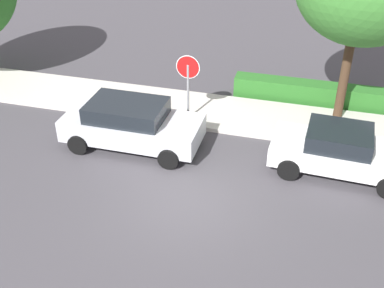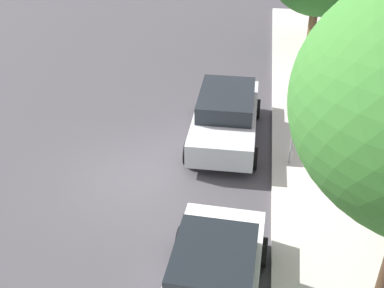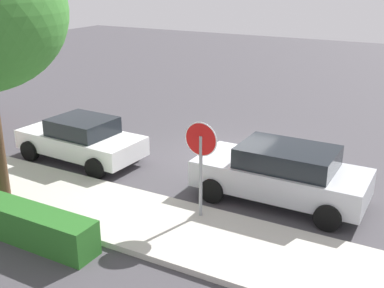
{
  "view_description": "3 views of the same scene",
  "coord_description": "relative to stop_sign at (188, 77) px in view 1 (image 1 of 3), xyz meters",
  "views": [
    {
      "loc": [
        2.88,
        -10.08,
        8.39
      ],
      "look_at": [
        -0.13,
        0.8,
        1.19
      ],
      "focal_mm": 45.0,
      "sensor_mm": 36.0,
      "label": 1
    },
    {
      "loc": [
        10.27,
        2.86,
        7.79
      ],
      "look_at": [
        0.31,
        1.43,
        1.45
      ],
      "focal_mm": 45.0,
      "sensor_mm": 36.0,
      "label": 2
    },
    {
      "loc": [
        -5.93,
        13.03,
        5.61
      ],
      "look_at": [
        0.28,
        1.83,
        1.02
      ],
      "focal_mm": 45.0,
      "sensor_mm": 36.0,
      "label": 3
    }
  ],
  "objects": [
    {
      "name": "parked_car_silver",
      "position": [
        -1.32,
        -1.93,
        -0.92
      ],
      "size": [
        4.36,
        2.06,
        1.5
      ],
      "color": "silver",
      "rests_on": "ground_plane"
    },
    {
      "name": "ground_plane",
      "position": [
        1.14,
        -3.99,
        -1.7
      ],
      "size": [
        60.0,
        60.0,
        0.0
      ],
      "primitive_type": "plane",
      "color": "#423F44"
    },
    {
      "name": "parked_car_white",
      "position": [
        5.08,
        -1.64,
        -0.99
      ],
      "size": [
        4.1,
        2.11,
        1.4
      ],
      "color": "white",
      "rests_on": "ground_plane"
    },
    {
      "name": "sidewalk_curb",
      "position": [
        1.14,
        0.79,
        -1.63
      ],
      "size": [
        32.0,
        2.54,
        0.14
      ],
      "primitive_type": "cube",
      "color": "beige",
      "rests_on": "ground_plane"
    },
    {
      "name": "stop_sign",
      "position": [
        0.0,
        0.0,
        0.0
      ],
      "size": [
        0.81,
        0.08,
        2.46
      ],
      "color": "gray",
      "rests_on": "ground_plane"
    },
    {
      "name": "front_yard_hedge",
      "position": [
        3.91,
        2.63,
        -1.31
      ],
      "size": [
        5.53,
        0.71,
        0.78
      ],
      "color": "#286623",
      "rests_on": "ground_plane"
    }
  ]
}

